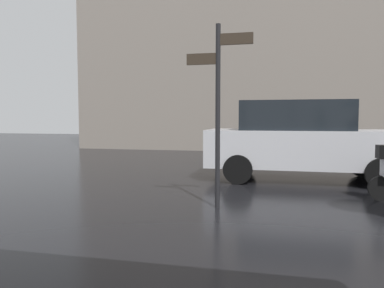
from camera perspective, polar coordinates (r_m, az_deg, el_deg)
parked_car_left at (r=9.17m, az=16.63°, el=0.62°), size 4.59×1.92×1.90m
street_signpost at (r=6.03m, az=4.09°, el=7.17°), size 1.08×0.08×3.00m
building_block at (r=18.70m, az=14.09°, el=20.55°), size 19.63×2.80×13.71m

